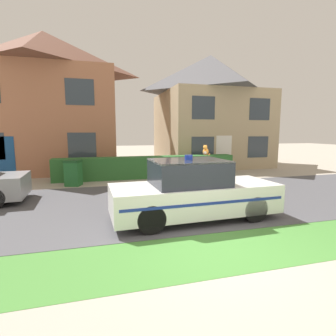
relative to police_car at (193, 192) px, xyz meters
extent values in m
plane|color=#A89E8E|center=(-0.18, -1.83, -0.74)|extent=(80.00, 80.00, 0.00)
cube|color=#4C4C51|center=(-0.18, 1.90, -0.74)|extent=(28.00, 6.02, 0.01)
cube|color=#478438|center=(-0.18, -1.99, -0.74)|extent=(28.00, 1.74, 0.01)
cube|color=#2D662D|center=(0.05, 6.59, -0.20)|extent=(9.09, 0.79, 1.08)
cylinder|color=black|center=(1.44, -0.67, -0.39)|extent=(0.68, 0.22, 0.67)
cylinder|color=black|center=(1.39, 0.77, -0.39)|extent=(0.68, 0.22, 0.67)
cylinder|color=black|center=(-1.30, -0.77, -0.39)|extent=(0.68, 0.22, 0.67)
cylinder|color=black|center=(-1.35, 0.68, -0.39)|extent=(0.68, 0.22, 0.67)
cube|color=white|center=(0.05, 0.00, -0.17)|extent=(4.47, 1.80, 0.75)
cube|color=#232833|center=(-0.13, 0.00, 0.53)|extent=(1.93, 1.54, 0.66)
cube|color=white|center=(-0.13, 0.00, 0.84)|extent=(1.93, 1.54, 0.04)
cube|color=navy|center=(0.07, -0.82, -0.11)|extent=(4.19, 0.15, 0.07)
cube|color=navy|center=(0.02, 0.83, -0.11)|extent=(4.19, 0.15, 0.07)
cylinder|color=#1933A5|center=(-0.13, 0.00, 0.92)|extent=(0.21, 0.21, 0.13)
ellipsoid|color=orange|center=(0.26, -0.19, 1.08)|extent=(0.24, 0.26, 0.19)
ellipsoid|color=beige|center=(0.21, -0.26, 1.06)|extent=(0.10, 0.09, 0.10)
sphere|color=orange|center=(0.21, -0.27, 1.19)|extent=(0.11, 0.11, 0.11)
cone|color=orange|center=(0.18, -0.25, 1.24)|extent=(0.04, 0.04, 0.04)
cone|color=orange|center=(0.23, -0.29, 1.24)|extent=(0.04, 0.04, 0.04)
cylinder|color=orange|center=(0.37, -0.17, 1.00)|extent=(0.12, 0.17, 0.03)
cylinder|color=black|center=(-5.56, 3.98, -0.40)|extent=(0.66, 0.23, 0.65)
cube|color=#A86B4C|center=(-5.29, 11.28, 2.17)|extent=(7.74, 6.79, 5.83)
pyramid|color=brown|center=(-5.29, 11.28, 6.28)|extent=(8.13, 7.13, 2.38)
cube|color=navy|center=(-6.82, 7.88, 0.31)|extent=(1.00, 0.02, 2.10)
cube|color=#333D47|center=(-3.16, 7.88, 0.89)|extent=(1.40, 0.02, 1.30)
cube|color=#333D47|center=(-3.16, 7.88, 3.57)|extent=(1.40, 0.02, 1.30)
cube|color=tan|center=(5.36, 11.03, 1.74)|extent=(6.68, 6.46, 4.97)
pyramid|color=#56565B|center=(5.36, 11.03, 5.52)|extent=(7.01, 6.79, 2.57)
cube|color=white|center=(4.88, 7.78, 0.31)|extent=(1.00, 0.02, 2.10)
cube|color=#333D47|center=(3.53, 7.78, 0.65)|extent=(1.40, 0.02, 1.30)
cube|color=#333D47|center=(7.20, 7.78, 0.65)|extent=(1.40, 0.02, 1.30)
cube|color=#333D47|center=(3.53, 7.78, 2.94)|extent=(1.40, 0.02, 1.30)
cube|color=#333D47|center=(7.20, 7.78, 2.94)|extent=(1.40, 0.02, 1.30)
cube|color=#23662D|center=(-3.45, 5.45, -0.23)|extent=(0.74, 0.73, 1.02)
cube|color=#184720|center=(-3.45, 5.45, 0.33)|extent=(0.78, 0.77, 0.10)
camera|label=1|loc=(-2.43, -6.40, 1.58)|focal=28.00mm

